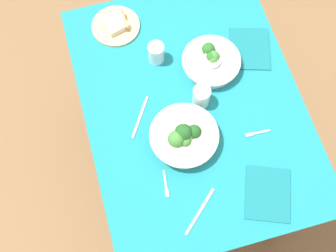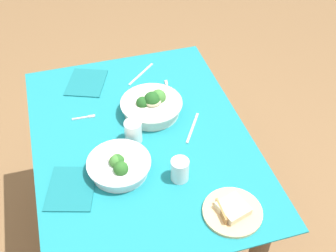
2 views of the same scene
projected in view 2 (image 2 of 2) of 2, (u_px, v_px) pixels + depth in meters
name	position (u px, v px, depth m)	size (l,w,h in m)	color
ground_plane	(148.00, 243.00, 2.26)	(6.00, 6.00, 0.00)	brown
dining_table	(143.00, 163.00, 1.83)	(1.15, 0.85, 0.77)	#197A84
broccoli_bowl_far	(152.00, 106.00, 1.82)	(0.26, 0.26, 0.11)	silver
broccoli_bowl_near	(119.00, 166.00, 1.59)	(0.24, 0.24, 0.09)	white
bread_side_plate	(232.00, 211.00, 1.47)	(0.20, 0.20, 0.04)	#D6B27A
water_glass_center	(133.00, 132.00, 1.70)	(0.07, 0.07, 0.09)	silver
water_glass_side	(180.00, 170.00, 1.56)	(0.07, 0.07, 0.09)	silver
fork_by_far_bowl	(167.00, 86.00, 1.97)	(0.10, 0.02, 0.00)	#B7B7BC
fork_by_near_bowl	(85.00, 117.00, 1.82)	(0.01, 0.10, 0.00)	#B7B7BC
table_knife_left	(192.00, 128.00, 1.78)	(0.18, 0.01, 0.00)	#B7B7BC
table_knife_right	(141.00, 74.00, 2.04)	(0.19, 0.01, 0.00)	#B7B7BC
napkin_folded_upper	(86.00, 83.00, 1.99)	(0.20, 0.16, 0.01)	#156870
napkin_folded_lower	(71.00, 188.00, 1.55)	(0.20, 0.16, 0.01)	#156870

